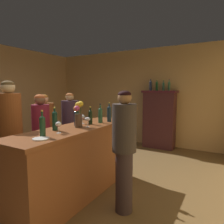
# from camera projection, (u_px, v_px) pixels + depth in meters

# --- Properties ---
(floor) EXTENTS (8.62, 8.62, 0.00)m
(floor) POSITION_uv_depth(u_px,v_px,m) (54.00, 184.00, 3.40)
(floor) COLOR brown
(floor) RESTS_ON ground
(wall_back) EXTENTS (5.59, 0.12, 2.79)m
(wall_back) POSITION_uv_depth(u_px,v_px,m) (134.00, 97.00, 6.16)
(wall_back) COLOR tan
(wall_back) RESTS_ON ground
(bar_counter) EXTENTS (0.65, 2.23, 1.06)m
(bar_counter) POSITION_uv_depth(u_px,v_px,m) (77.00, 161.00, 3.00)
(bar_counter) COLOR brown
(bar_counter) RESTS_ON ground
(display_cabinet) EXTENTS (0.92, 0.43, 1.58)m
(display_cabinet) POSITION_uv_depth(u_px,v_px,m) (159.00, 118.00, 5.52)
(display_cabinet) COLOR #431F21
(display_cabinet) RESTS_ON ground
(wine_bottle_syrah) EXTENTS (0.07, 0.07, 0.32)m
(wine_bottle_syrah) POSITION_uv_depth(u_px,v_px,m) (100.00, 115.00, 3.32)
(wine_bottle_syrah) COLOR #244E33
(wine_bottle_syrah) RESTS_ON bar_counter
(wine_bottle_merlot) EXTENTS (0.06, 0.06, 0.28)m
(wine_bottle_merlot) POSITION_uv_depth(u_px,v_px,m) (90.00, 116.00, 3.18)
(wine_bottle_merlot) COLOR black
(wine_bottle_merlot) RESTS_ON bar_counter
(wine_bottle_rose) EXTENTS (0.07, 0.07, 0.33)m
(wine_bottle_rose) POSITION_uv_depth(u_px,v_px,m) (109.00, 113.00, 3.42)
(wine_bottle_rose) COLOR #192B35
(wine_bottle_rose) RESTS_ON bar_counter
(wine_bottle_riesling) EXTENTS (0.08, 0.08, 0.29)m
(wine_bottle_riesling) POSITION_uv_depth(u_px,v_px,m) (77.00, 117.00, 3.04)
(wine_bottle_riesling) COLOR #1C2935
(wine_bottle_riesling) RESTS_ON bar_counter
(wine_bottle_malbec) EXTENTS (0.07, 0.07, 0.31)m
(wine_bottle_malbec) POSITION_uv_depth(u_px,v_px,m) (42.00, 125.00, 2.33)
(wine_bottle_malbec) COLOR #1D3F25
(wine_bottle_malbec) RESTS_ON bar_counter
(wine_bottle_pinot) EXTENTS (0.07, 0.07, 0.32)m
(wine_bottle_pinot) POSITION_uv_depth(u_px,v_px,m) (55.00, 120.00, 2.69)
(wine_bottle_pinot) COLOR #133423
(wine_bottle_pinot) RESTS_ON bar_counter
(wine_glass_front) EXTENTS (0.07, 0.07, 0.15)m
(wine_glass_front) POSITION_uv_depth(u_px,v_px,m) (58.00, 125.00, 2.52)
(wine_glass_front) COLOR white
(wine_glass_front) RESTS_ON bar_counter
(wine_glass_mid) EXTENTS (0.07, 0.07, 0.15)m
(wine_glass_mid) POSITION_uv_depth(u_px,v_px,m) (83.00, 117.00, 3.22)
(wine_glass_mid) COLOR white
(wine_glass_mid) RESTS_ON bar_counter
(wine_glass_rear) EXTENTS (0.08, 0.08, 0.15)m
(wine_glass_rear) POSITION_uv_depth(u_px,v_px,m) (87.00, 120.00, 2.93)
(wine_glass_rear) COLOR white
(wine_glass_rear) RESTS_ON bar_counter
(flower_arrangement) EXTENTS (0.16, 0.14, 0.38)m
(flower_arrangement) POSITION_uv_depth(u_px,v_px,m) (78.00, 113.00, 2.91)
(flower_arrangement) COLOR #4F392A
(flower_arrangement) RESTS_ON bar_counter
(cheese_plate) EXTENTS (0.18, 0.18, 0.01)m
(cheese_plate) POSITION_uv_depth(u_px,v_px,m) (41.00, 139.00, 2.22)
(cheese_plate) COLOR white
(cheese_plate) RESTS_ON bar_counter
(display_bottle_left) EXTENTS (0.08, 0.08, 0.31)m
(display_bottle_left) POSITION_uv_depth(u_px,v_px,m) (151.00, 85.00, 5.55)
(display_bottle_left) COLOR #1F263A
(display_bottle_left) RESTS_ON display_cabinet
(display_bottle_midleft) EXTENTS (0.07, 0.07, 0.30)m
(display_bottle_midleft) POSITION_uv_depth(u_px,v_px,m) (157.00, 86.00, 5.46)
(display_bottle_midleft) COLOR #143D1B
(display_bottle_midleft) RESTS_ON display_cabinet
(display_bottle_center) EXTENTS (0.06, 0.06, 0.30)m
(display_bottle_center) POSITION_uv_depth(u_px,v_px,m) (164.00, 86.00, 5.37)
(display_bottle_center) COLOR #224531
(display_bottle_center) RESTS_ON display_cabinet
(display_bottle_midright) EXTENTS (0.07, 0.07, 0.31)m
(display_bottle_midright) POSITION_uv_depth(u_px,v_px,m) (169.00, 86.00, 5.30)
(display_bottle_midright) COLOR #264D2F
(display_bottle_midright) RESTS_ON display_cabinet
(patron_in_navy) EXTENTS (0.39, 0.39, 1.51)m
(patron_in_navy) POSITION_uv_depth(u_px,v_px,m) (45.00, 127.00, 4.25)
(patron_in_navy) COLOR brown
(patron_in_navy) RESTS_ON ground
(patron_in_grey) EXTENTS (0.33, 0.33, 1.73)m
(patron_in_grey) POSITION_uv_depth(u_px,v_px,m) (11.00, 134.00, 2.91)
(patron_in_grey) COLOR #1F3346
(patron_in_grey) RESTS_ON ground
(patron_tall) EXTENTS (0.31, 0.31, 1.53)m
(patron_tall) POSITION_uv_depth(u_px,v_px,m) (41.00, 132.00, 3.59)
(patron_tall) COLOR #242F2F
(patron_tall) RESTS_ON ground
(patron_by_cabinet) EXTENTS (0.39, 0.39, 1.53)m
(patron_by_cabinet) POSITION_uv_depth(u_px,v_px,m) (70.00, 124.00, 4.61)
(patron_by_cabinet) COLOR #2C2629
(patron_by_cabinet) RESTS_ON ground
(bartender) EXTENTS (0.31, 0.31, 1.59)m
(bartender) POSITION_uv_depth(u_px,v_px,m) (124.00, 146.00, 2.57)
(bartender) COLOR #35282A
(bartender) RESTS_ON ground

